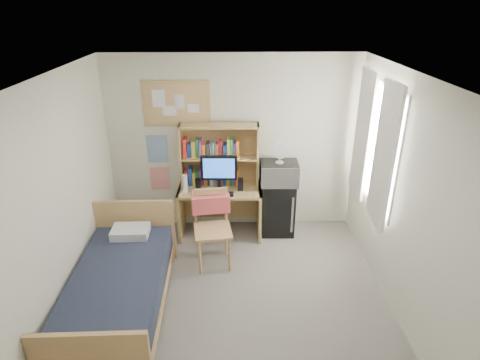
{
  "coord_description": "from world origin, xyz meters",
  "views": [
    {
      "loc": [
        -0.03,
        -3.43,
        3.25
      ],
      "look_at": [
        0.08,
        1.2,
        1.14
      ],
      "focal_mm": 30.0,
      "sensor_mm": 36.0,
      "label": 1
    }
  ],
  "objects_px": {
    "desk_chair": "(213,230)",
    "monitor": "(219,173)",
    "bed": "(120,293)",
    "microwave": "(279,173)",
    "bulletin_board": "(176,103)",
    "desk_fan": "(280,153)",
    "speaker_left": "(198,185)",
    "speaker_right": "(240,184)",
    "mini_fridge": "(278,207)",
    "desk": "(220,211)"
  },
  "relations": [
    {
      "from": "bulletin_board",
      "to": "desk",
      "type": "height_order",
      "value": "bulletin_board"
    },
    {
      "from": "monitor",
      "to": "microwave",
      "type": "relative_size",
      "value": 1.01
    },
    {
      "from": "desk_chair",
      "to": "speaker_left",
      "type": "height_order",
      "value": "desk_chair"
    },
    {
      "from": "desk",
      "to": "microwave",
      "type": "height_order",
      "value": "microwave"
    },
    {
      "from": "mini_fridge",
      "to": "bed",
      "type": "height_order",
      "value": "mini_fridge"
    },
    {
      "from": "desk",
      "to": "bed",
      "type": "distance_m",
      "value": 1.98
    },
    {
      "from": "bulletin_board",
      "to": "microwave",
      "type": "relative_size",
      "value": 1.77
    },
    {
      "from": "bulletin_board",
      "to": "speaker_left",
      "type": "xyz_separation_m",
      "value": [
        0.28,
        -0.36,
        -1.08
      ]
    },
    {
      "from": "monitor",
      "to": "desk",
      "type": "bearing_deg",
      "value": 90.0
    },
    {
      "from": "mini_fridge",
      "to": "desk_fan",
      "type": "bearing_deg",
      "value": -90.0
    },
    {
      "from": "bulletin_board",
      "to": "microwave",
      "type": "bearing_deg",
      "value": -10.39
    },
    {
      "from": "speaker_right",
      "to": "desk_fan",
      "type": "distance_m",
      "value": 0.71
    },
    {
      "from": "bulletin_board",
      "to": "desk",
      "type": "distance_m",
      "value": 1.68
    },
    {
      "from": "bulletin_board",
      "to": "mini_fridge",
      "type": "height_order",
      "value": "bulletin_board"
    },
    {
      "from": "desk_fan",
      "to": "speaker_right",
      "type": "bearing_deg",
      "value": -167.57
    },
    {
      "from": "microwave",
      "to": "desk_fan",
      "type": "distance_m",
      "value": 0.3
    },
    {
      "from": "bed",
      "to": "speaker_right",
      "type": "distance_m",
      "value": 2.18
    },
    {
      "from": "desk_chair",
      "to": "monitor",
      "type": "relative_size",
      "value": 1.92
    },
    {
      "from": "mini_fridge",
      "to": "speaker_right",
      "type": "relative_size",
      "value": 4.38
    },
    {
      "from": "mini_fridge",
      "to": "microwave",
      "type": "relative_size",
      "value": 1.53
    },
    {
      "from": "mini_fridge",
      "to": "monitor",
      "type": "bearing_deg",
      "value": -170.53
    },
    {
      "from": "desk_fan",
      "to": "speaker_left",
      "type": "bearing_deg",
      "value": -173.93
    },
    {
      "from": "bulletin_board",
      "to": "monitor",
      "type": "bearing_deg",
      "value": -32.01
    },
    {
      "from": "monitor",
      "to": "desk_fan",
      "type": "xyz_separation_m",
      "value": [
        0.86,
        0.1,
        0.25
      ]
    },
    {
      "from": "mini_fridge",
      "to": "bed",
      "type": "distance_m",
      "value": 2.59
    },
    {
      "from": "monitor",
      "to": "speaker_left",
      "type": "xyz_separation_m",
      "value": [
        -0.3,
        0.01,
        -0.18
      ]
    },
    {
      "from": "speaker_right",
      "to": "speaker_left",
      "type": "bearing_deg",
      "value": 180.0
    },
    {
      "from": "bed",
      "to": "microwave",
      "type": "xyz_separation_m",
      "value": [
        1.94,
        1.7,
        0.7
      ]
    },
    {
      "from": "desk",
      "to": "speaker_right",
      "type": "height_order",
      "value": "speaker_right"
    },
    {
      "from": "monitor",
      "to": "desk_fan",
      "type": "bearing_deg",
      "value": 8.11
    },
    {
      "from": "desk",
      "to": "desk_chair",
      "type": "height_order",
      "value": "desk_chair"
    },
    {
      "from": "speaker_left",
      "to": "desk",
      "type": "bearing_deg",
      "value": 11.31
    },
    {
      "from": "speaker_right",
      "to": "desk_fan",
      "type": "xyz_separation_m",
      "value": [
        0.56,
        0.11,
        0.42
      ]
    },
    {
      "from": "desk_chair",
      "to": "speaker_left",
      "type": "distance_m",
      "value": 0.81
    },
    {
      "from": "bed",
      "to": "speaker_left",
      "type": "height_order",
      "value": "speaker_left"
    },
    {
      "from": "speaker_right",
      "to": "bulletin_board",
      "type": "bearing_deg",
      "value": 158.65
    },
    {
      "from": "bed",
      "to": "monitor",
      "type": "relative_size",
      "value": 3.7
    },
    {
      "from": "speaker_right",
      "to": "monitor",
      "type": "bearing_deg",
      "value": 180.0
    },
    {
      "from": "desk_chair",
      "to": "bed",
      "type": "distance_m",
      "value": 1.37
    },
    {
      "from": "speaker_left",
      "to": "speaker_right",
      "type": "xyz_separation_m",
      "value": [
        0.6,
        -0.02,
        0.0
      ]
    },
    {
      "from": "desk_chair",
      "to": "speaker_right",
      "type": "bearing_deg",
      "value": 53.92
    },
    {
      "from": "mini_fridge",
      "to": "bulletin_board",
      "type": "bearing_deg",
      "value": 171.93
    },
    {
      "from": "mini_fridge",
      "to": "speaker_right",
      "type": "height_order",
      "value": "speaker_right"
    },
    {
      "from": "bed",
      "to": "microwave",
      "type": "height_order",
      "value": "microwave"
    },
    {
      "from": "speaker_left",
      "to": "bed",
      "type": "bearing_deg",
      "value": -114.48
    },
    {
      "from": "bulletin_board",
      "to": "desk_fan",
      "type": "distance_m",
      "value": 1.6
    },
    {
      "from": "desk_chair",
      "to": "monitor",
      "type": "distance_m",
      "value": 0.86
    },
    {
      "from": "speaker_right",
      "to": "desk",
      "type": "bearing_deg",
      "value": 168.69
    },
    {
      "from": "bulletin_board",
      "to": "speaker_right",
      "type": "bearing_deg",
      "value": -22.85
    },
    {
      "from": "bulletin_board",
      "to": "speaker_right",
      "type": "distance_m",
      "value": 1.44
    }
  ]
}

